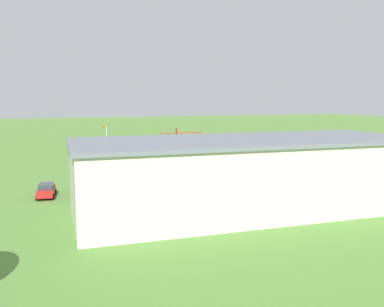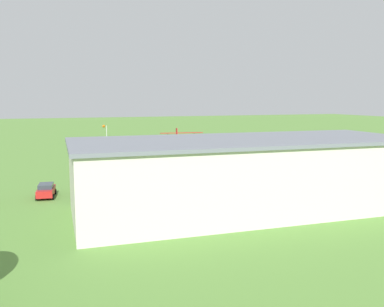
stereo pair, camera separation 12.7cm
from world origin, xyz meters
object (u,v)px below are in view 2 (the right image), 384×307
(biplane, at_px, (180,139))
(person_by_parked_cars, at_px, (321,173))
(person_near_hangar_door, at_px, (274,167))
(person_watching_takeoff, at_px, (80,189))
(windsock, at_px, (104,129))
(person_at_fence_line, at_px, (297,172))
(car_red, at_px, (46,190))
(hangar, at_px, (246,174))
(person_crossing_taxiway, at_px, (292,169))

(biplane, height_order, person_by_parked_cars, biplane)
(biplane, bearing_deg, person_near_hangar_door, 132.88)
(person_by_parked_cars, relative_size, person_watching_takeoff, 1.03)
(windsock, bearing_deg, person_watching_takeoff, 76.94)
(person_by_parked_cars, xyz_separation_m, person_at_fence_line, (2.36, -2.56, -0.09))
(car_red, relative_size, person_at_fence_line, 2.75)
(hangar, height_order, person_at_fence_line, hangar)
(person_watching_takeoff, xyz_separation_m, person_at_fence_line, (-31.45, -0.98, -0.06))
(car_red, relative_size, person_by_parked_cars, 2.49)
(biplane, relative_size, person_at_fence_line, 4.89)
(person_crossing_taxiway, distance_m, person_at_fence_line, 2.79)
(person_near_hangar_door, distance_m, windsock, 36.61)
(biplane, xyz_separation_m, person_crossing_taxiway, (-13.53, 14.45, -3.81))
(biplane, height_order, person_crossing_taxiway, biplane)
(person_near_hangar_door, bearing_deg, person_at_fence_line, 103.04)
(biplane, xyz_separation_m, person_watching_takeoff, (18.85, 18.07, -3.71))
(hangar, height_order, person_by_parked_cars, hangar)
(hangar, bearing_deg, car_red, -32.86)
(person_crossing_taxiway, height_order, windsock, windsock)
(windsock, bearing_deg, car_red, 70.58)
(biplane, height_order, person_at_fence_line, biplane)
(person_watching_takeoff, bearing_deg, hangar, 142.72)
(biplane, bearing_deg, person_by_parked_cars, 127.30)
(hangar, height_order, windsock, hangar)
(person_near_hangar_door, relative_size, person_watching_takeoff, 1.02)
(person_crossing_taxiway, relative_size, windsock, 0.24)
(person_watching_takeoff, bearing_deg, person_crossing_taxiway, -173.63)
(person_near_hangar_door, bearing_deg, person_by_parked_cars, 115.46)
(biplane, relative_size, person_near_hangar_door, 4.46)
(person_near_hangar_door, xyz_separation_m, windsock, (22.42, -28.55, 4.73))
(person_at_fence_line, bearing_deg, person_crossing_taxiway, -109.57)
(biplane, bearing_deg, person_watching_takeoff, 43.78)
(person_near_hangar_door, xyz_separation_m, person_at_fence_line, (-1.09, 4.69, -0.09))
(biplane, distance_m, person_crossing_taxiway, 20.16)
(person_crossing_taxiway, bearing_deg, person_watching_takeoff, 6.37)
(hangar, distance_m, person_by_parked_cars, 20.93)
(biplane, distance_m, person_at_fence_line, 21.56)
(person_crossing_taxiway, bearing_deg, windsock, -51.39)
(hangar, bearing_deg, person_watching_takeoff, -37.28)
(person_by_parked_cars, relative_size, person_at_fence_line, 1.10)
(hangar, relative_size, person_at_fence_line, 22.79)
(person_near_hangar_door, relative_size, person_crossing_taxiway, 1.15)
(biplane, height_order, windsock, windsock)
(hangar, distance_m, biplane, 30.39)
(person_watching_takeoff, distance_m, person_at_fence_line, 31.46)
(person_watching_takeoff, height_order, windsock, windsock)
(person_watching_takeoff, bearing_deg, windsock, -103.06)
(hangar, relative_size, car_red, 8.30)
(person_watching_takeoff, bearing_deg, biplane, -136.22)
(car_red, xyz_separation_m, windsock, (-11.83, -33.56, 4.75))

